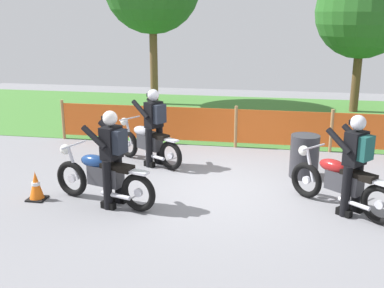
{
  "coord_description": "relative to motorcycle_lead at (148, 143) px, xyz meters",
  "views": [
    {
      "loc": [
        0.94,
        -8.3,
        3.25
      ],
      "look_at": [
        -0.55,
        -0.1,
        0.9
      ],
      "focal_mm": 43.59,
      "sensor_mm": 36.0,
      "label": 1
    }
  ],
  "objects": [
    {
      "name": "ground",
      "position": [
        1.81,
        -1.32,
        -0.47
      ],
      "size": [
        24.0,
        24.0,
        0.02
      ],
      "primitive_type": "cube",
      "color": "gray"
    },
    {
      "name": "grass_verge",
      "position": [
        1.81,
        5.26,
        -0.46
      ],
      "size": [
        24.0,
        7.27,
        0.01
      ],
      "primitive_type": "cube",
      "color": "#427A33",
      "rests_on": "ground"
    },
    {
      "name": "barrier_fence",
      "position": [
        1.81,
        1.63,
        0.08
      ],
      "size": [
        9.24,
        0.08,
        1.05
      ],
      "color": "#997547",
      "rests_on": "ground"
    },
    {
      "name": "tree_near_left",
      "position": [
        5.37,
        6.71,
        2.81
      ],
      "size": [
        3.01,
        3.01,
        4.79
      ],
      "color": "brown",
      "rests_on": "ground"
    },
    {
      "name": "motorcycle_lead",
      "position": [
        0.0,
        0.0,
        0.0
      ],
      "size": [
        1.78,
        1.15,
        0.96
      ],
      "rotation": [
        0.0,
        0.0,
        2.59
      ],
      "color": "black",
      "rests_on": "ground"
    },
    {
      "name": "motorcycle_trailing",
      "position": [
        3.9,
        -1.89,
        0.02
      ],
      "size": [
        1.65,
        1.46,
        0.99
      ],
      "rotation": [
        0.0,
        0.0,
        2.42
      ],
      "color": "black",
      "rests_on": "ground"
    },
    {
      "name": "motorcycle_third",
      "position": [
        -0.16,
        -2.35,
        0.03
      ],
      "size": [
        2.07,
        0.87,
        1.01
      ],
      "rotation": [
        0.0,
        0.0,
        2.83
      ],
      "color": "black",
      "rests_on": "ground"
    },
    {
      "name": "rider_lead",
      "position": [
        0.19,
        -0.11,
        0.49
      ],
      "size": [
        0.79,
        0.71,
        1.69
      ],
      "rotation": [
        0.0,
        0.0,
        2.59
      ],
      "color": "black",
      "rests_on": "ground"
    },
    {
      "name": "rider_trailing",
      "position": [
        4.07,
        -2.03,
        0.49
      ],
      "size": [
        0.78,
        0.75,
        1.69
      ],
      "rotation": [
        0.0,
        0.0,
        2.42
      ],
      "color": "black",
      "rests_on": "ground"
    },
    {
      "name": "rider_third",
      "position": [
        0.06,
        -2.42,
        0.49
      ],
      "size": [
        0.76,
        0.66,
        1.69
      ],
      "rotation": [
        0.0,
        0.0,
        2.83
      ],
      "color": "black",
      "rests_on": "ground"
    },
    {
      "name": "traffic_cone",
      "position": [
        -1.41,
        -2.42,
        -0.2
      ],
      "size": [
        0.32,
        0.32,
        0.53
      ],
      "color": "black",
      "rests_on": "ground"
    },
    {
      "name": "spare_drum",
      "position": [
        3.38,
        -0.3,
        -0.02
      ],
      "size": [
        0.58,
        0.58,
        0.88
      ],
      "primitive_type": "cylinder",
      "color": "#2D2D33",
      "rests_on": "ground"
    }
  ]
}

